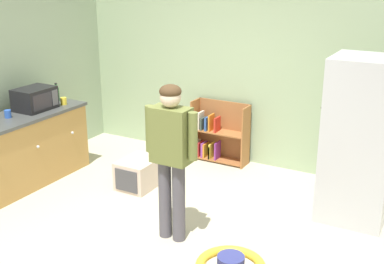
% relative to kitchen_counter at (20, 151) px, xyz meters
% --- Properties ---
extents(ground_plane, '(12.00, 12.00, 0.00)m').
position_rel_kitchen_counter_xyz_m(ground_plane, '(2.20, -0.19, -0.45)').
color(ground_plane, '#BDB69C').
rests_on(ground_plane, ground).
extents(back_wall, '(5.20, 0.06, 2.70)m').
position_rel_kitchen_counter_xyz_m(back_wall, '(2.20, 2.14, 0.90)').
color(back_wall, '#9AB189').
rests_on(back_wall, ground).
extents(left_side_wall, '(0.06, 2.99, 2.70)m').
position_rel_kitchen_counter_xyz_m(left_side_wall, '(-0.43, 0.61, 0.90)').
color(left_side_wall, '#96AC8E').
rests_on(left_side_wall, ground).
extents(kitchen_counter, '(0.65, 1.87, 0.90)m').
position_rel_kitchen_counter_xyz_m(kitchen_counter, '(0.00, 0.00, 0.00)').
color(kitchen_counter, '#AB7F41').
rests_on(kitchen_counter, ground).
extents(refrigerator, '(0.73, 0.68, 1.78)m').
position_rel_kitchen_counter_xyz_m(refrigerator, '(3.84, 1.15, 0.44)').
color(refrigerator, '#B7BABF').
rests_on(refrigerator, ground).
extents(bookshelf, '(0.80, 0.28, 0.85)m').
position_rel_kitchen_counter_xyz_m(bookshelf, '(1.77, 1.95, -0.09)').
color(bookshelf, '#A26334').
rests_on(bookshelf, ground).
extents(standing_person, '(0.57, 0.22, 1.60)m').
position_rel_kitchen_counter_xyz_m(standing_person, '(2.34, -0.21, 0.51)').
color(standing_person, '#4E4C56').
rests_on(standing_person, ground).
extents(pet_carrier, '(0.42, 0.55, 0.36)m').
position_rel_kitchen_counter_xyz_m(pet_carrier, '(1.33, 0.65, -0.27)').
color(pet_carrier, beige).
rests_on(pet_carrier, ground).
extents(microwave, '(0.37, 0.48, 0.28)m').
position_rel_kitchen_counter_xyz_m(microwave, '(-0.01, 0.33, 0.59)').
color(microwave, black).
rests_on(microwave, kitchen_counter).
extents(green_glass_bottle, '(0.07, 0.07, 0.25)m').
position_rel_kitchen_counter_xyz_m(green_glass_bottle, '(-0.07, 0.78, 0.55)').
color(green_glass_bottle, '#33753D').
rests_on(green_glass_bottle, kitchen_counter).
extents(yellow_cup, '(0.08, 0.08, 0.09)m').
position_rel_kitchen_counter_xyz_m(yellow_cup, '(0.14, 0.68, 0.50)').
color(yellow_cup, yellow).
rests_on(yellow_cup, kitchen_counter).
extents(blue_cup, '(0.08, 0.08, 0.09)m').
position_rel_kitchen_counter_xyz_m(blue_cup, '(-0.03, -0.09, 0.50)').
color(blue_cup, blue).
rests_on(blue_cup, kitchen_counter).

